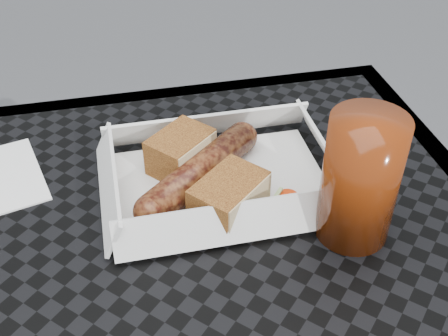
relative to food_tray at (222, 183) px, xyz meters
name	(u,v)px	position (x,y,z in m)	size (l,w,h in m)	color
food_tray	(222,183)	(0.00, 0.00, 0.00)	(0.22, 0.15, 0.00)	white
bratwurst	(200,171)	(-0.02, 0.00, 0.02)	(0.15, 0.14, 0.03)	brown
bread_near	(181,152)	(-0.04, 0.03, 0.02)	(0.07, 0.05, 0.04)	#945C25
bread_far	(229,196)	(0.00, -0.05, 0.02)	(0.07, 0.05, 0.04)	#945C25
veg_garnish	(291,205)	(0.06, -0.05, 0.00)	(0.03, 0.03, 0.00)	red
drink_glass	(360,180)	(0.11, -0.10, 0.06)	(0.07, 0.07, 0.13)	#632108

